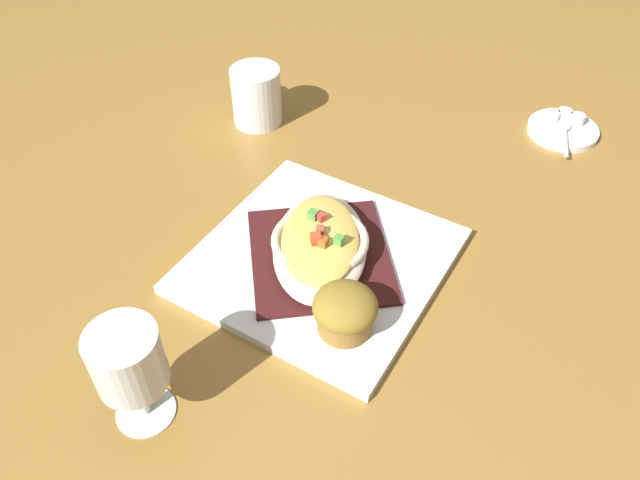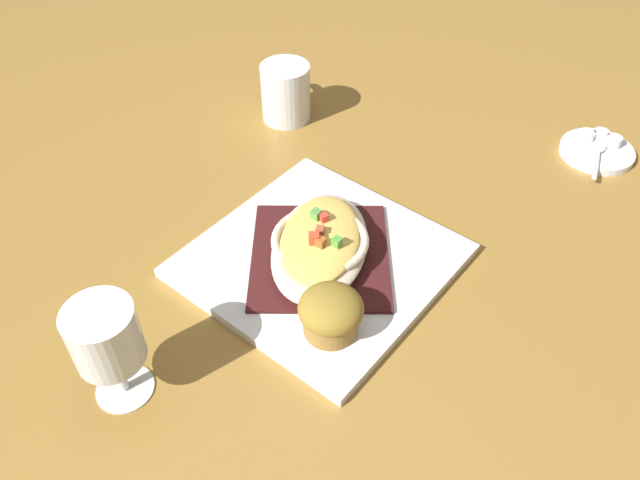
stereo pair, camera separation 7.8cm
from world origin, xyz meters
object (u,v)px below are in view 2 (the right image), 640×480
at_px(square_plate, 320,260).
at_px(gratin_dish, 320,243).
at_px(spoon, 598,149).
at_px(creamer_cup_1, 601,135).
at_px(muffin, 331,313).
at_px(creamer_cup_0, 613,141).
at_px(creamer_saucer, 597,151).
at_px(coffee_mug, 286,94).
at_px(creamer_cup_2, 587,136).
at_px(stemmed_glass, 106,341).

relative_size(square_plate, gratin_dish, 1.30).
height_order(spoon, creamer_cup_1, creamer_cup_1).
height_order(muffin, spoon, muffin).
bearing_deg(creamer_cup_0, creamer_cup_1, -92.97).
bearing_deg(muffin, creamer_saucer, 174.58).
distance_m(square_plate, creamer_cup_0, 0.51).
distance_m(square_plate, coffee_mug, 0.35).
height_order(muffin, creamer_saucer, muffin).
xyz_separation_m(muffin, coffee_mug, (-0.27, -0.37, -0.00)).
bearing_deg(creamer_cup_2, creamer_cup_1, 138.60).
height_order(creamer_saucer, creamer_cup_1, creamer_cup_1).
bearing_deg(square_plate, creamer_saucer, 163.28).
distance_m(coffee_mug, stemmed_glass, 0.55).
relative_size(muffin, coffee_mug, 0.69).
bearing_deg(square_plate, creamer_cup_1, 165.09).
distance_m(stemmed_glass, creamer_cup_0, 0.79).
relative_size(gratin_dish, creamer_cup_1, 9.47).
height_order(spoon, creamer_cup_2, creamer_cup_2).
xyz_separation_m(gratin_dish, coffee_mug, (-0.20, -0.28, 0.00)).
xyz_separation_m(gratin_dish, spoon, (-0.46, 0.14, -0.02)).
distance_m(square_plate, gratin_dish, 0.03).
height_order(coffee_mug, creamer_cup_0, coffee_mug).
bearing_deg(spoon, creamer_cup_0, 163.83).
xyz_separation_m(spoon, creamer_cup_2, (-0.01, -0.03, 0.00)).
bearing_deg(gratin_dish, creamer_cup_2, 166.23).
xyz_separation_m(creamer_saucer, creamer_cup_2, (-0.01, -0.02, 0.01)).
bearing_deg(creamer_saucer, spoon, 22.81).
height_order(muffin, stemmed_glass, stemmed_glass).
distance_m(square_plate, muffin, 0.12).
distance_m(creamer_cup_0, creamer_cup_1, 0.02).
bearing_deg(stemmed_glass, creamer_cup_0, 167.41).
bearing_deg(coffee_mug, creamer_cup_0, 123.69).
height_order(coffee_mug, creamer_cup_2, coffee_mug).
bearing_deg(creamer_saucer, gratin_dish, -16.71).
bearing_deg(creamer_cup_2, stemmed_glass, -10.19).
bearing_deg(creamer_cup_1, coffee_mug, -54.81).
bearing_deg(gratin_dish, stemmed_glass, -3.94).
height_order(gratin_dish, creamer_cup_1, gratin_dish).
xyz_separation_m(stemmed_glass, spoon, (-0.74, 0.16, -0.07)).
height_order(gratin_dish, muffin, muffin).
bearing_deg(stemmed_glass, creamer_cup_1, 168.98).
relative_size(gratin_dish, creamer_cup_2, 9.47).
bearing_deg(gratin_dish, coffee_mug, -126.00).
relative_size(coffee_mug, stemmed_glass, 0.83).
bearing_deg(coffee_mug, gratin_dish, 54.00).
distance_m(coffee_mug, creamer_cup_1, 0.50).
bearing_deg(gratin_dish, creamer_cup_0, 162.70).
bearing_deg(creamer_cup_1, stemmed_glass, -11.02).
height_order(square_plate, spoon, spoon).
bearing_deg(square_plate, gratin_dish, 88.09).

